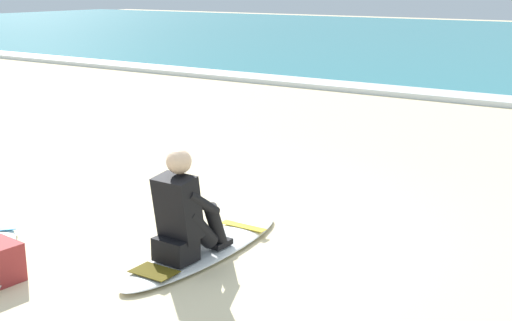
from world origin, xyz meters
The scene contains 4 objects.
ground_plane centered at (0.00, 0.00, 0.00)m, with size 80.00×80.00×0.00m, color beige.
breaking_foam centered at (0.00, 9.16, 0.06)m, with size 80.00×0.90×0.11m, color white.
surfboard_main centered at (0.55, -0.18, 0.04)m, with size 0.55×2.12×0.08m.
surfer_seated centered at (0.56, -0.46, 0.44)m, with size 0.38×0.71×0.95m.
Camera 1 is at (4.10, -4.60, 2.33)m, focal length 47.97 mm.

